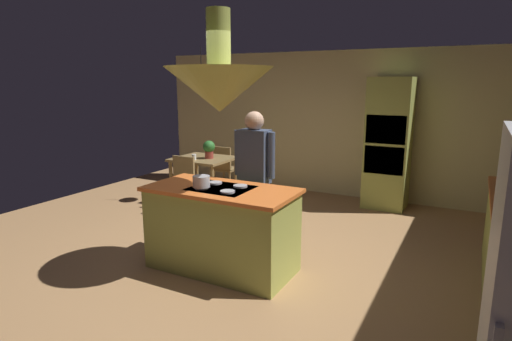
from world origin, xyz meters
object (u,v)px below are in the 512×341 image
chair_by_back_wall (224,166)px  cup_on_table (194,157)px  chair_facing_island (180,180)px  oven_tower (388,144)px  kitchen_island (222,228)px  cooking_pot_on_cooktop (201,181)px  person_at_island (254,172)px  potted_plant_on_table (209,148)px  dining_table (204,164)px

chair_by_back_wall → cup_on_table: (-0.04, -0.86, 0.30)m
chair_facing_island → chair_by_back_wall: (0.00, 1.29, 0.00)m
oven_tower → chair_by_back_wall: bearing=-170.0°
kitchen_island → cooking_pot_on_cooktop: bearing=-140.9°
chair_by_back_wall → person_at_island: bearing=130.0°
kitchen_island → person_at_island: 0.84m
potted_plant_on_table → cup_on_table: (-0.16, -0.21, -0.12)m
kitchen_island → chair_facing_island: 2.24m
potted_plant_on_table → dining_table: bearing=179.8°
dining_table → person_at_island: size_ratio=0.57×
dining_table → cup_on_table: bearing=-100.7°
kitchen_island → chair_facing_island: size_ratio=1.85×
chair_by_back_wall → cup_on_table: bearing=87.3°
chair_facing_island → cup_on_table: 0.53m
oven_tower → cooking_pot_on_cooktop: bearing=-110.5°
cooking_pot_on_cooktop → chair_facing_island: bearing=134.2°
chair_facing_island → dining_table: bearing=90.0°
oven_tower → chair_by_back_wall: size_ratio=2.40×
dining_table → cooking_pot_on_cooktop: bearing=-55.4°
kitchen_island → oven_tower: bearing=71.3°
oven_tower → chair_facing_island: (-2.80, -1.79, -0.54)m
person_at_island → cup_on_table: (-1.78, 1.21, -0.16)m
kitchen_island → cooking_pot_on_cooktop: size_ratio=8.94×
person_at_island → chair_by_back_wall: 2.75m
oven_tower → person_at_island: 2.78m
chair_by_back_wall → cup_on_table: chair_by_back_wall is taller
dining_table → chair_facing_island: 0.66m
kitchen_island → cup_on_table: bearing=132.7°
oven_tower → chair_facing_island: oven_tower is taller
oven_tower → cooking_pot_on_cooktop: oven_tower is taller
kitchen_island → cup_on_table: 2.59m
cooking_pot_on_cooktop → chair_by_back_wall: bearing=118.2°
chair_by_back_wall → potted_plant_on_table: potted_plant_on_table is taller
potted_plant_on_table → cooking_pot_on_cooktop: 2.65m
person_at_island → chair_facing_island: bearing=155.8°
oven_tower → chair_facing_island: size_ratio=2.40×
chair_facing_island → cooking_pot_on_cooktop: 2.26m
person_at_island → potted_plant_on_table: size_ratio=5.60×
chair_facing_island → cup_on_table: (-0.04, 0.43, 0.30)m
dining_table → oven_tower: bearing=22.2°
dining_table → cup_on_table: 0.27m
person_at_island → oven_tower: bearing=67.6°
chair_facing_island → chair_by_back_wall: same height
chair_by_back_wall → cooking_pot_on_cooktop: size_ratio=4.83×
kitchen_island → chair_facing_island: kitchen_island is taller
cooking_pot_on_cooktop → oven_tower: bearing=69.5°
oven_tower → cup_on_table: bearing=-154.5°
oven_tower → potted_plant_on_table: bearing=-156.9°
cooking_pot_on_cooktop → kitchen_island: bearing=39.1°
chair_facing_island → potted_plant_on_table: (0.12, 0.65, 0.42)m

